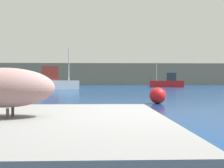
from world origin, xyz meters
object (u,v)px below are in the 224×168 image
at_px(pelican, 3,86).
at_px(mooring_buoy, 158,96).
at_px(fishing_boat_white, 53,81).
at_px(fishing_boat_red, 167,82).

xyz_separation_m(pelican, mooring_buoy, (3.50, 8.51, -0.63)).
distance_m(fishing_boat_white, fishing_boat_red, 20.04).
distance_m(fishing_boat_white, mooring_buoy, 21.01).
height_order(pelican, mooring_buoy, pelican).
bearing_deg(pelican, mooring_buoy, -116.39).
bearing_deg(fishing_boat_white, fishing_boat_red, 19.95).
height_order(fishing_boat_white, fishing_boat_red, fishing_boat_white).
distance_m(pelican, fishing_boat_red, 39.66).
distance_m(pelican, mooring_buoy, 9.22).
xyz_separation_m(pelican, fishing_boat_red, (11.71, 37.89, -0.18)).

